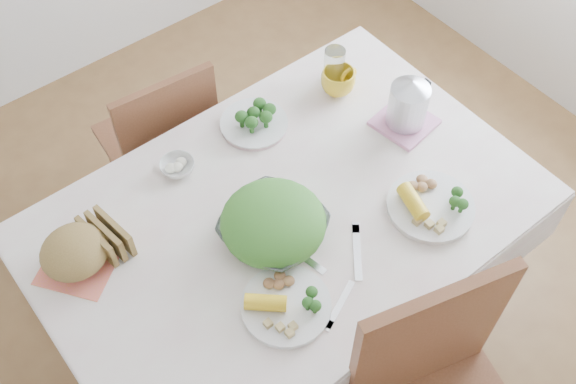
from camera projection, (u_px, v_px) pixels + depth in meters
floor at (287, 321)px, 2.66m from camera, size 3.60×3.60×0.00m
dining_table at (287, 274)px, 2.36m from camera, size 1.40×0.90×0.75m
tablecloth at (287, 212)px, 2.06m from camera, size 1.50×1.00×0.01m
chair_far at (157, 134)px, 2.63m from camera, size 0.43×0.43×0.88m
salad_bowl at (273, 228)px, 1.97m from camera, size 0.36×0.36×0.07m
dinner_plate_left at (286, 306)px, 1.85m from camera, size 0.34×0.34×0.02m
dinner_plate_right at (430, 207)px, 2.05m from camera, size 0.37×0.37×0.02m
broccoli_plate at (254, 124)px, 2.25m from camera, size 0.24×0.24×0.02m
napkin at (80, 263)px, 1.94m from camera, size 0.29×0.29×0.00m
bread_loaf at (75, 253)px, 1.90m from camera, size 0.23×0.22×0.12m
fruit_bowl at (177, 166)px, 2.13m from camera, size 0.14×0.14×0.03m
yellow_mug at (338, 82)px, 2.32m from camera, size 0.13×0.13×0.09m
glass_tumbler at (334, 67)px, 2.33m from camera, size 0.09×0.09×0.14m
pink_tray at (404, 122)px, 2.26m from camera, size 0.20×0.20×0.01m
electric_kettle at (409, 98)px, 2.17m from camera, size 0.16×0.16×0.18m
fork_left at (300, 255)px, 1.96m from camera, size 0.06×0.19×0.00m
fork_right at (357, 252)px, 1.96m from camera, size 0.14×0.16×0.00m
knife at (340, 304)px, 1.86m from camera, size 0.16×0.08×0.00m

